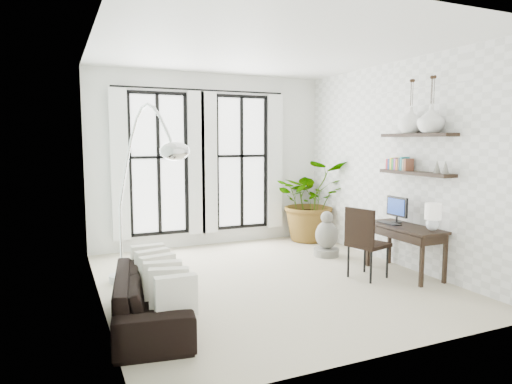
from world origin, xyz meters
TOP-DOWN VIEW (x-y plane):
  - floor at (0.00, 0.00)m, footprint 5.00×5.00m
  - ceiling at (0.00, 0.00)m, footprint 5.00×5.00m
  - wall_left at (-2.25, 0.00)m, footprint 0.00×5.00m
  - wall_right at (2.25, 0.00)m, footprint 0.00×5.00m
  - wall_back at (0.00, 2.50)m, footprint 4.50×0.00m
  - windows at (-0.20, 2.43)m, footprint 3.26×0.13m
  - wall_shelves at (2.11, -0.53)m, footprint 0.25×1.30m
  - sofa at (-1.80, -0.84)m, footprint 1.06×2.02m
  - throw_pillows at (-1.70, -0.84)m, footprint 0.40×1.52m
  - plant at (1.90, 2.00)m, footprint 1.79×1.67m
  - desk at (1.95, -0.62)m, footprint 0.52×1.23m
  - desk_chair at (1.28, -0.50)m, footprint 0.61×0.61m
  - arc_lamp at (-1.70, -0.01)m, footprint 0.74×1.90m
  - buddha at (1.51, 0.83)m, footprint 0.43×0.43m
  - vase_a at (2.11, -0.82)m, footprint 0.37×0.37m
  - vase_b at (2.11, -0.42)m, footprint 0.37×0.37m

SIDE VIEW (x-z plane):
  - floor at x=0.00m, z-range 0.00..0.00m
  - sofa at x=-1.80m, z-range 0.00..0.56m
  - buddha at x=1.51m, z-range -0.06..0.72m
  - throw_pillows at x=-1.70m, z-range 0.30..0.70m
  - desk_chair at x=1.28m, z-range 0.07..1.10m
  - desk at x=1.95m, z-range 0.13..1.25m
  - plant at x=1.90m, z-range 0.00..1.60m
  - windows at x=-0.20m, z-range 0.24..2.88m
  - wall_left at x=-2.25m, z-range -0.90..4.10m
  - wall_right at x=2.25m, z-range -0.90..4.10m
  - wall_back at x=0.00m, z-range -0.65..3.85m
  - wall_shelves at x=2.11m, z-range 1.43..2.03m
  - arc_lamp at x=-1.70m, z-range 0.67..3.08m
  - vase_a at x=2.11m, z-range 2.07..2.46m
  - vase_b at x=2.11m, z-range 2.07..2.46m
  - ceiling at x=0.00m, z-range 3.20..3.20m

